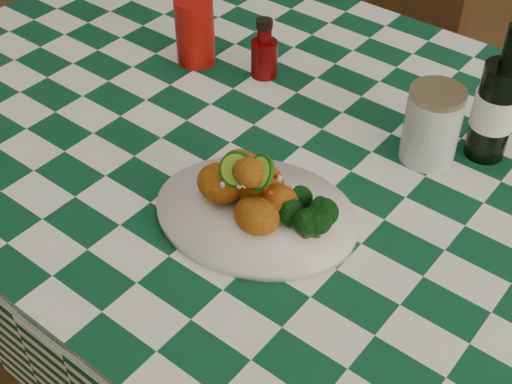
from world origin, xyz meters
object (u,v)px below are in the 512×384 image
Objects in this scene: plate at (256,214)px; fried_chicken_pile at (254,185)px; dining_table at (293,295)px; ketchup_bottle at (264,48)px; mason_jar at (432,125)px; wooden_chair_left at (351,74)px; red_tumbler at (195,31)px; beer_bottle at (499,94)px.

fried_chicken_pile is (-0.00, 0.00, 0.06)m from plate.
ketchup_bottle reaches higher than dining_table.
fried_chicken_pile is (0.05, -0.19, 0.46)m from dining_table.
mason_jar is 0.88m from wooden_chair_left.
wooden_chair_left is at bearing 89.48° from red_tumbler.
beer_bottle is 0.90m from wooden_chair_left.
ketchup_bottle is at bearing 125.80° from fried_chicken_pile.
mason_jar reaches higher than wooden_chair_left.
wooden_chair_left is (-0.13, 0.57, -0.39)m from ketchup_bottle.
ketchup_bottle reaches higher than plate.
red_tumbler is 0.59m from beer_bottle.
red_tumbler reaches higher than fried_chicken_pile.
red_tumbler reaches higher than dining_table.
red_tumbler is (-0.37, 0.28, 0.00)m from fried_chicken_pile.
wooden_chair_left reaches higher than dining_table.
ketchup_bottle is at bearing 175.51° from mason_jar.
dining_table is 0.45m from plate.
plate is 0.43m from beer_bottle.
beer_bottle reaches higher than plate.
dining_table is at bearing 105.15° from plate.
wooden_chair_left is (-0.57, 0.53, -0.46)m from beer_bottle.
mason_jar is (0.18, 0.11, 0.46)m from dining_table.
red_tumbler is (-0.38, 0.28, 0.06)m from plate.
dining_table is 0.78m from wooden_chair_left.
plate is 0.06m from fried_chicken_pile.
plate is at bearing -74.85° from dining_table.
red_tumbler is at bearing -178.32° from mason_jar.
plate is at bearing -53.68° from ketchup_bottle.
red_tumbler is 0.73m from wooden_chair_left.
mason_jar is at bearing -136.22° from beer_bottle.
plate is at bearing -118.90° from beer_bottle.
ketchup_bottle is (-0.24, 0.33, 0.05)m from plate.
beer_bottle is at bearing 61.10° from plate.
ketchup_bottle is at bearing 17.79° from red_tumbler.
wooden_chair_left is (0.01, 0.61, -0.40)m from red_tumbler.
wooden_chair_left is (-0.50, 0.60, -0.40)m from mason_jar.
wooden_chair_left is at bearing 129.98° from mason_jar.
dining_table is 0.57m from red_tumbler.
mason_jar reaches higher than plate.
beer_bottle is (0.58, 0.08, 0.05)m from red_tumbler.
fried_chicken_pile is 0.42m from beer_bottle.
mason_jar reaches higher than dining_table.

